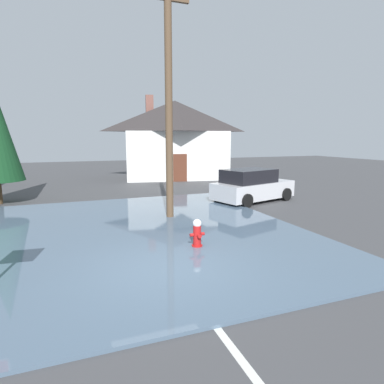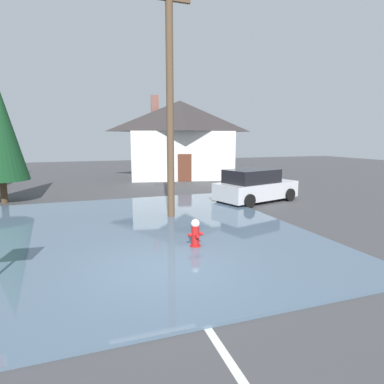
# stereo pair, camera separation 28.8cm
# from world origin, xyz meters

# --- Properties ---
(ground_plane) EXTENTS (80.00, 80.00, 0.10)m
(ground_plane) POSITION_xyz_m (0.00, 0.00, -0.05)
(ground_plane) COLOR #424244
(flood_puddle) EXTENTS (12.17, 12.24, 0.07)m
(flood_puddle) POSITION_xyz_m (-0.70, 3.46, 0.04)
(flood_puddle) COLOR #4C6075
(flood_puddle) RESTS_ON ground
(lane_stop_bar) EXTENTS (4.39, 0.40, 0.01)m
(lane_stop_bar) POSITION_xyz_m (0.74, -2.20, 0.00)
(lane_stop_bar) COLOR silver
(lane_stop_bar) RESTS_ON ground
(fire_hydrant) EXTENTS (0.44, 0.37, 0.87)m
(fire_hydrant) POSITION_xyz_m (1.28, 1.23, 0.43)
(fire_hydrant) COLOR red
(fire_hydrant) RESTS_ON ground
(utility_pole) EXTENTS (1.60, 0.28, 8.67)m
(utility_pole) POSITION_xyz_m (1.64, 4.98, 4.51)
(utility_pole) COLOR brown
(utility_pole) RESTS_ON ground
(house) EXTENTS (9.10, 7.02, 6.49)m
(house) POSITION_xyz_m (6.15, 17.94, 3.12)
(house) COLOR silver
(house) RESTS_ON ground
(parked_car) EXTENTS (4.56, 2.98, 1.62)m
(parked_car) POSITION_xyz_m (6.54, 6.93, 0.77)
(parked_car) COLOR silver
(parked_car) RESTS_ON ground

